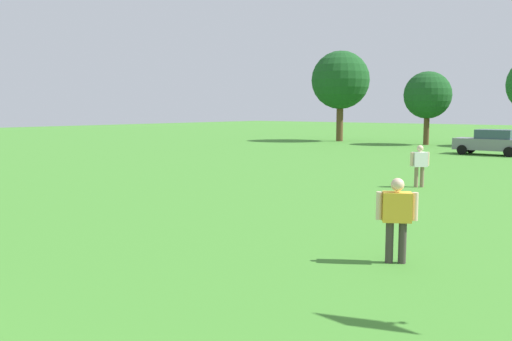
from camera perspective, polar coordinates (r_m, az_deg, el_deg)
name	(u,v)px	position (r m, az deg, el deg)	size (l,w,h in m)	color
ground_plane	(498,169)	(30.30, 24.10, 0.18)	(160.00, 160.00, 0.00)	#42842D
adult_bystander	(397,213)	(11.01, 14.56, -4.33)	(0.71, 0.55, 1.69)	#3F3833
bystander_near_trees	(420,162)	(21.97, 16.80, 0.83)	(0.58, 0.61, 1.64)	#8C7259
parked_car_gray_0	(491,142)	(39.09, 23.42, 2.77)	(4.30, 2.02, 1.68)	slate
tree_far_left	(340,80)	(51.95, 8.86, 9.34)	(5.40, 5.40, 8.42)	brown
tree_left	(428,95)	(48.24, 17.57, 7.54)	(3.96, 3.96, 6.17)	brown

